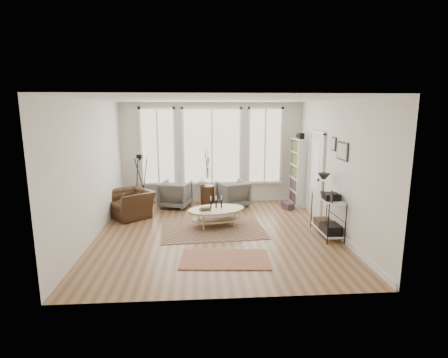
{
  "coord_description": "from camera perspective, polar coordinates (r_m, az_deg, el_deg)",
  "views": [
    {
      "loc": [
        -0.36,
        -7.36,
        2.69
      ],
      "look_at": [
        0.2,
        0.6,
        1.1
      ],
      "focal_mm": 28.0,
      "sensor_mm": 36.0,
      "label": 1
    }
  ],
  "objects": [
    {
      "name": "vase",
      "position": [
        9.84,
        -3.63,
        -0.27
      ],
      "size": [
        0.33,
        0.33,
        0.27
      ],
      "primitive_type": "imported",
      "rotation": [
        0.0,
        0.0,
        0.36
      ],
      "color": "silver",
      "rests_on": "side_table"
    },
    {
      "name": "bookcase",
      "position": [
        10.14,
        12.05,
        1.16
      ],
      "size": [
        0.31,
        0.85,
        2.06
      ],
      "color": "white",
      "rests_on": "ground"
    },
    {
      "name": "room",
      "position": [
        7.5,
        -1.06,
        1.57
      ],
      "size": [
        5.5,
        5.54,
        2.9
      ],
      "color": "#946D4C",
      "rests_on": "ground"
    },
    {
      "name": "wall_art",
      "position": [
        7.72,
        18.43,
        4.64
      ],
      "size": [
        0.04,
        0.88,
        0.44
      ],
      "color": "black",
      "rests_on": "ground"
    },
    {
      "name": "armchair_left",
      "position": [
        9.85,
        -7.91,
        -2.49
      ],
      "size": [
        0.98,
        0.99,
        0.73
      ],
      "primitive_type": "imported",
      "rotation": [
        0.0,
        0.0,
        2.86
      ],
      "color": "#63635E",
      "rests_on": "ground"
    },
    {
      "name": "accent_chair",
      "position": [
        9.2,
        -15.0,
        -3.93
      ],
      "size": [
        1.38,
        1.36,
        0.68
      ],
      "primitive_type": "imported",
      "rotation": [
        0.0,
        0.0,
        -0.89
      ],
      "color": "#392112",
      "rests_on": "ground"
    },
    {
      "name": "side_table",
      "position": [
        9.78,
        -2.74,
        0.1
      ],
      "size": [
        0.39,
        0.39,
        1.66
      ],
      "color": "#392112",
      "rests_on": "ground"
    },
    {
      "name": "bay_window",
      "position": [
        10.14,
        -1.98,
        5.13
      ],
      "size": [
        4.14,
        0.12,
        2.24
      ],
      "color": "tan",
      "rests_on": "ground"
    },
    {
      "name": "rug_runner",
      "position": [
        6.53,
        0.19,
        -12.91
      ],
      "size": [
        1.68,
        1.02,
        0.01
      ],
      "primitive_type": "cube",
      "rotation": [
        0.0,
        0.0,
        -0.08
      ],
      "color": "maroon",
      "rests_on": "ground"
    },
    {
      "name": "low_shelf",
      "position": [
        7.89,
        16.55,
        -5.25
      ],
      "size": [
        0.38,
        1.08,
        1.3
      ],
      "color": "white",
      "rests_on": "ground"
    },
    {
      "name": "book_stack_far",
      "position": [
        9.76,
        10.46,
        -4.41
      ],
      "size": [
        0.29,
        0.32,
        0.17
      ],
      "primitive_type": "cube",
      "rotation": [
        0.0,
        0.0,
        0.37
      ],
      "color": "brown",
      "rests_on": "ground"
    },
    {
      "name": "door",
      "position": [
        9.14,
        14.75,
        1.01
      ],
      "size": [
        0.09,
        1.06,
        2.22
      ],
      "color": "silver",
      "rests_on": "ground"
    },
    {
      "name": "tripod_camera",
      "position": [
        10.0,
        -13.42,
        -0.64
      ],
      "size": [
        0.52,
        0.52,
        1.48
      ],
      "color": "black",
      "rests_on": "ground"
    },
    {
      "name": "armchair_right",
      "position": [
        9.88,
        1.48,
        -2.4
      ],
      "size": [
        0.99,
        1.0,
        0.71
      ],
      "primitive_type": "imported",
      "rotation": [
        0.0,
        0.0,
        3.5
      ],
      "color": "#63635E",
      "rests_on": "ground"
    },
    {
      "name": "coffee_table",
      "position": [
        8.18,
        -1.33,
        -5.5
      ],
      "size": [
        1.51,
        1.17,
        0.62
      ],
      "color": "tan",
      "rests_on": "ground"
    },
    {
      "name": "book_stack_near",
      "position": [
        9.99,
        10.11,
        -4.05
      ],
      "size": [
        0.26,
        0.3,
        0.16
      ],
      "primitive_type": "cube",
      "rotation": [
        0.0,
        0.0,
        0.25
      ],
      "color": "brown",
      "rests_on": "ground"
    },
    {
      "name": "rug_main",
      "position": [
        8.11,
        -1.88,
        -8.05
      ],
      "size": [
        2.44,
        1.9,
        0.01
      ],
      "primitive_type": "cube",
      "rotation": [
        0.0,
        0.0,
        0.08
      ],
      "color": "brown",
      "rests_on": "ground"
    }
  ]
}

